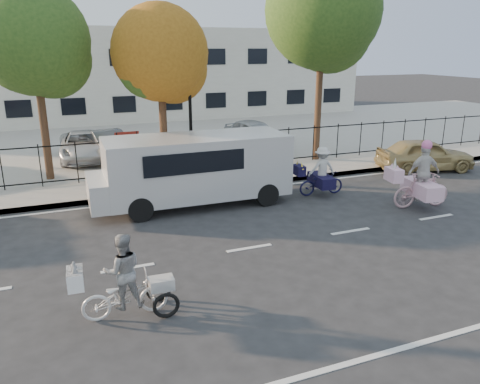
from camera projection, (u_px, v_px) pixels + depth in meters
name	position (u px, v px, depth m)	size (l,w,h in m)	color
ground	(249.00, 248.00, 11.69)	(120.00, 120.00, 0.00)	#333334
road_markings	(249.00, 248.00, 11.69)	(60.00, 9.52, 0.01)	silver
curb	(193.00, 190.00, 16.15)	(60.00, 0.10, 0.15)	#A8A399
sidewalk	(185.00, 182.00, 17.08)	(60.00, 2.20, 0.15)	#A8A399
parking_lot	(140.00, 140.00, 24.97)	(60.00, 15.60, 0.15)	#A8A399
iron_fence	(176.00, 154.00, 17.81)	(58.00, 0.06, 1.50)	black
building	(112.00, 74.00, 32.97)	(34.00, 10.00, 6.00)	silver
lamppost	(190.00, 96.00, 16.97)	(0.36, 0.36, 4.33)	black
street_sign	(128.00, 147.00, 16.65)	(0.85, 0.06, 1.80)	black
zebra_trike	(124.00, 285.00, 8.58)	(1.91, 0.74, 1.64)	white
unicorn_bike	(421.00, 183.00, 14.44)	(2.16, 1.53, 2.14)	#CF9DA6
bull_bike	(321.00, 176.00, 15.74)	(1.79, 1.23, 1.65)	#101035
white_van	(194.00, 167.00, 14.60)	(6.19, 2.19, 2.19)	silver
gold_sedan	(425.00, 154.00, 18.89)	(1.54, 3.84, 1.31)	tan
lot_car_b	(84.00, 146.00, 20.16)	(1.96, 4.24, 1.18)	silver
lot_car_c	(109.00, 145.00, 20.20)	(1.28, 3.68, 1.21)	#54585C
lot_car_d	(255.00, 134.00, 22.44)	(1.58, 3.92, 1.33)	#A9ADB1
tree_west	(38.00, 46.00, 16.01)	(3.78, 3.78, 6.94)	#442D1D
tree_mid	(164.00, 58.00, 16.80)	(3.50, 3.46, 6.35)	#442D1D
tree_east	(325.00, 17.00, 18.71)	(4.65, 4.65, 8.53)	#442D1D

